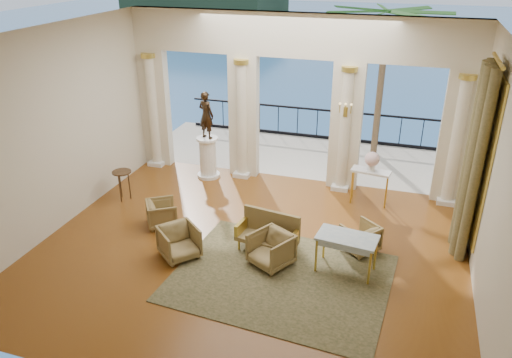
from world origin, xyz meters
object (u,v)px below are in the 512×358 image
(armchair_b, at_px, (271,248))
(game_table, at_px, (347,240))
(armchair_c, at_px, (360,236))
(console_table, at_px, (370,176))
(side_table, at_px, (122,175))
(armchair_a, at_px, (179,241))
(settee, at_px, (269,232))
(armchair_d, at_px, (162,212))
(statue, at_px, (206,115))
(pedestal, at_px, (208,158))

(armchair_b, bearing_deg, game_table, 37.61)
(armchair_c, height_order, console_table, console_table)
(console_table, xyz_separation_m, side_table, (-6.04, -1.69, -0.08))
(armchair_a, xyz_separation_m, console_table, (3.52, 3.66, 0.37))
(armchair_c, distance_m, game_table, 0.95)
(armchair_c, distance_m, console_table, 2.32)
(settee, bearing_deg, game_table, -1.16)
(game_table, bearing_deg, console_table, 94.32)
(armchair_c, distance_m, armchair_d, 4.55)
(game_table, distance_m, console_table, 3.14)
(game_table, bearing_deg, armchair_a, -164.54)
(settee, relative_size, console_table, 1.37)
(armchair_d, distance_m, console_table, 5.19)
(settee, relative_size, statue, 1.05)
(armchair_c, xyz_separation_m, settee, (-1.87, -0.56, 0.08))
(armchair_b, height_order, statue, statue)
(armchair_d, relative_size, side_table, 0.86)
(settee, bearing_deg, armchair_d, -176.67)
(pedestal, bearing_deg, side_table, -127.89)
(settee, relative_size, side_table, 1.75)
(armchair_a, relative_size, game_table, 0.62)
(armchair_a, height_order, armchair_d, armchair_a)
(armchair_a, xyz_separation_m, statue, (-0.99, 3.95, 1.44))
(settee, height_order, side_table, settee)
(statue, distance_m, side_table, 2.75)
(game_table, xyz_separation_m, statue, (-4.38, 3.42, 1.10))
(armchair_b, xyz_separation_m, console_table, (1.61, 3.36, 0.37))
(armchair_a, xyz_separation_m, game_table, (3.39, 0.53, 0.34))
(armchair_a, height_order, statue, statue)
(armchair_c, xyz_separation_m, armchair_d, (-4.54, -0.31, -0.00))
(settee, xyz_separation_m, game_table, (1.69, -0.29, 0.29))
(armchair_b, distance_m, side_table, 4.74)
(statue, bearing_deg, armchair_c, 169.09)
(settee, height_order, console_table, console_table)
(armchair_a, bearing_deg, armchair_d, 83.08)
(armchair_c, bearing_deg, game_table, 26.91)
(armchair_b, relative_size, console_table, 0.78)
(armchair_b, distance_m, armchair_c, 1.99)
(armchair_d, xyz_separation_m, side_table, (-1.56, 0.90, 0.33))
(game_table, bearing_deg, side_table, 172.85)
(pedestal, bearing_deg, armchair_d, -89.50)
(armchair_b, height_order, pedestal, pedestal)
(game_table, distance_m, pedestal, 5.56)
(armchair_d, height_order, pedestal, pedestal)
(game_table, height_order, statue, statue)
(armchair_c, xyz_separation_m, game_table, (-0.18, -0.85, 0.38))
(armchair_b, bearing_deg, armchair_a, -142.07)
(armchair_b, relative_size, side_table, 0.99)
(settee, bearing_deg, console_table, 66.20)
(armchair_c, xyz_separation_m, statue, (-4.56, 2.57, 1.48))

